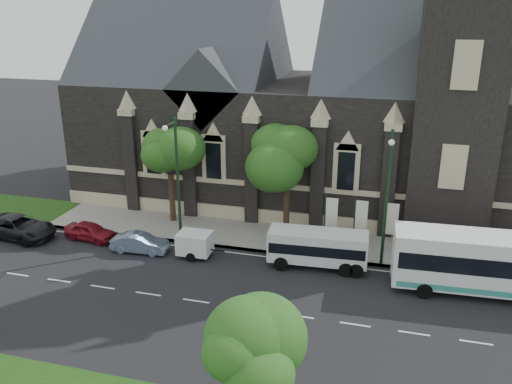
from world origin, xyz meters
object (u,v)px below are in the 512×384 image
(tree_park_east, at_px, (259,347))
(tour_coach, at_px, (505,265))
(street_lamp_mid, at_px, (176,174))
(car_far_red, at_px, (90,231))
(banner_flag_center, at_px, (359,219))
(car_far_black, at_px, (18,227))
(banner_flag_left, at_px, (329,216))
(box_trailer, at_px, (195,243))
(tree_walk_left, at_px, (173,150))
(street_lamp_near, at_px, (387,192))
(tree_walk_right, at_px, (291,158))
(banner_flag_right, at_px, (389,222))
(sedan, at_px, (140,243))
(shuttle_bus, at_px, (318,247))

(tree_park_east, distance_m, tour_coach, 18.31)
(tour_coach, bearing_deg, street_lamp_mid, 172.29)
(tree_park_east, distance_m, street_lamp_mid, 19.32)
(car_far_red, bearing_deg, tour_coach, -84.73)
(banner_flag_center, height_order, car_far_black, banner_flag_center)
(banner_flag_left, xyz_separation_m, box_trailer, (-8.43, -3.65, -1.42))
(tour_coach, xyz_separation_m, box_trailer, (-19.05, 0.07, -1.02))
(tree_walk_left, bearing_deg, tree_park_east, -59.13)
(banner_flag_left, bearing_deg, street_lamp_near, -27.18)
(tree_walk_left, height_order, banner_flag_left, tree_walk_left)
(banner_flag_left, height_order, box_trailer, banner_flag_left)
(banner_flag_center, relative_size, box_trailer, 1.26)
(tree_walk_right, xyz_separation_m, banner_flag_right, (7.08, -1.71, -3.43))
(tree_walk_left, height_order, street_lamp_mid, street_lamp_mid)
(car_far_black, bearing_deg, tree_walk_right, -65.33)
(tree_park_east, xyz_separation_m, car_far_red, (-16.58, 15.19, -3.97))
(tree_park_east, relative_size, banner_flag_center, 1.57)
(tree_park_east, xyz_separation_m, street_lamp_mid, (-10.18, 16.42, 0.49))
(banner_flag_right, distance_m, car_far_red, 21.00)
(tree_park_east, relative_size, street_lamp_mid, 0.70)
(tree_park_east, distance_m, car_far_black, 26.36)
(banner_flag_center, xyz_separation_m, car_far_red, (-18.69, -3.13, -1.73))
(tree_park_east, bearing_deg, tree_walk_right, 98.42)
(banner_flag_left, distance_m, car_far_red, 17.07)
(tour_coach, bearing_deg, banner_flag_left, 157.94)
(banner_flag_center, height_order, car_far_red, banner_flag_center)
(tree_walk_right, height_order, banner_flag_left, tree_walk_right)
(street_lamp_near, relative_size, sedan, 2.30)
(car_far_red, bearing_deg, tree_park_east, -125.99)
(tree_walk_left, bearing_deg, sedan, -92.36)
(street_lamp_near, distance_m, street_lamp_mid, 14.00)
(shuttle_bus, bearing_deg, street_lamp_near, 11.37)
(tour_coach, height_order, shuttle_bus, tour_coach)
(tree_park_east, relative_size, tree_walk_right, 0.81)
(tour_coach, xyz_separation_m, car_far_red, (-27.31, 0.59, -1.33))
(street_lamp_near, relative_size, banner_flag_right, 2.25)
(tour_coach, xyz_separation_m, sedan, (-22.94, -0.27, -1.33))
(banner_flag_left, xyz_separation_m, car_far_red, (-16.69, -3.13, -1.73))
(shuttle_bus, xyz_separation_m, car_far_red, (-16.43, -0.16, -0.76))
(box_trailer, distance_m, car_far_red, 8.28)
(car_far_black, bearing_deg, tree_walk_left, -52.03)
(tour_coach, relative_size, car_far_red, 3.29)
(tree_walk_left, xyz_separation_m, street_lamp_near, (15.80, -3.61, -0.62))
(tree_park_east, relative_size, banner_flag_right, 1.57)
(tree_walk_right, relative_size, shuttle_bus, 1.22)
(tree_walk_left, height_order, sedan, tree_walk_left)
(banner_flag_right, height_order, car_far_red, banner_flag_right)
(tree_walk_right, height_order, street_lamp_near, street_lamp_near)
(banner_flag_left, height_order, car_far_red, banner_flag_left)
(banner_flag_center, bearing_deg, tree_park_east, -96.57)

